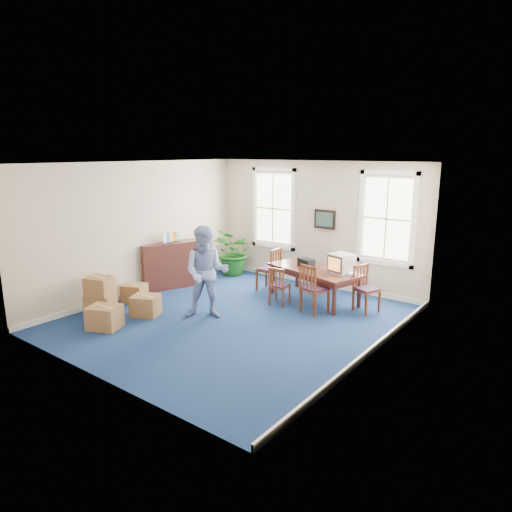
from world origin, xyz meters
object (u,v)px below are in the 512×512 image
Objects in this scene: man at (206,272)px; potted_plant at (234,252)px; conference_table at (314,284)px; cardboard_boxes at (111,295)px; credenza at (172,263)px; crt_tv at (341,263)px; chair_near_left at (280,285)px.

potted_plant is at bearing 84.89° from man.
potted_plant is (-1.70, 2.94, -0.32)m from man.
conference_table is 1.47× the size of cardboard_boxes.
credenza reaches higher than conference_table.
conference_table is at bearing -159.42° from crt_tv.
potted_plant is (-3.57, 0.53, -0.32)m from crt_tv.
credenza is at bearing 1.77° from chair_near_left.
man is (-1.87, -2.41, 0.00)m from crt_tv.
chair_near_left reaches higher than conference_table.
conference_table is at bearing 27.64° from man.
chair_near_left is 3.03m from credenza.
chair_near_left is 0.56× the size of credenza.
crt_tv is 0.39× the size of potted_plant.
man is 1.22× the size of credenza.
crt_tv is 3.05m from man.
man is 2.49m from credenza.
man is (-0.75, -1.60, 0.53)m from chair_near_left.
potted_plant reaches higher than conference_table.
man is 3.41m from potted_plant.
credenza is at bearing -145.50° from crt_tv.
credenza is at bearing -144.26° from conference_table.
credenza is (-2.23, 1.05, -0.35)m from man.
chair_near_left is (-0.46, -0.76, 0.07)m from conference_table.
conference_table is at bearing -129.54° from chair_near_left.
man is at bearing 33.64° from cardboard_boxes.
chair_near_left is at bearing 29.56° from man.
man reaches higher than chair_near_left.
credenza reaches higher than cardboard_boxes.
chair_near_left is 0.59× the size of cardboard_boxes.
potted_plant is at bearing -176.28° from conference_table.
chair_near_left is at bearing -127.79° from crt_tv.
conference_table is 0.89m from crt_tv.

